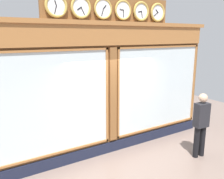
# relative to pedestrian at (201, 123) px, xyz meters

# --- Properties ---
(shop_facade) EXTENTS (6.56, 0.42, 4.03)m
(shop_facade) POSITION_rel_pedestrian_xyz_m (1.77, -1.56, 0.84)
(shop_facade) COLOR brown
(shop_facade) RESTS_ON ground_plane
(pedestrian) EXTENTS (0.38, 0.26, 1.69)m
(pedestrian) POSITION_rel_pedestrian_xyz_m (0.00, 0.00, 0.00)
(pedestrian) COLOR black
(pedestrian) RESTS_ON ground_plane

